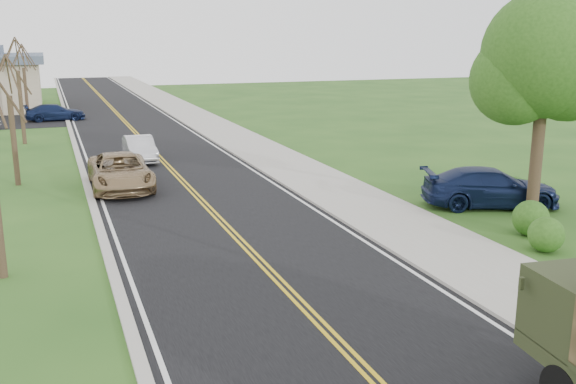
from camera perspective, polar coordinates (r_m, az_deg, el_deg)
road at (r=49.02m, az=-13.97°, el=5.73°), size 8.00×120.00×0.01m
curb_right at (r=49.64m, az=-9.19°, el=6.12°), size 0.30×120.00×0.12m
sidewalk_right at (r=50.01m, az=-7.21°, el=6.23°), size 3.20×120.00×0.10m
curb_left at (r=48.73m, az=-18.83°, el=5.41°), size 0.30×120.00×0.10m
leafy_tree at (r=24.63m, az=21.89°, el=10.49°), size 4.83×4.50×8.10m
bare_tree_b at (r=30.59m, az=-23.28°, el=5.10°), size 1.83×2.14×5.73m
bare_tree_c at (r=42.47m, az=-22.69°, el=7.68°), size 2.04×2.39×6.42m
bare_tree_d at (r=54.45m, az=-22.30°, el=8.57°), size 1.88×2.20×5.91m
suv_champagne at (r=28.65m, az=-14.68°, el=1.76°), size 2.57×5.47×1.51m
sedan_silver at (r=34.81m, az=-13.05°, el=3.75°), size 1.44×4.02×1.32m
pickup_navy at (r=26.01m, az=17.54°, el=0.38°), size 5.62×3.72×1.51m
lot_car_navy at (r=53.68m, az=-20.00°, el=6.67°), size 4.59×2.11×1.30m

